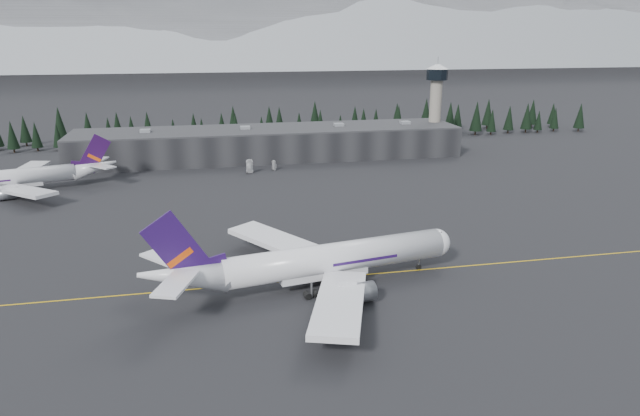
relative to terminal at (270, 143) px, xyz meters
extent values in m
plane|color=black|center=(0.00, -125.00, -6.30)|extent=(1400.00, 1400.00, 0.00)
cube|color=gold|center=(0.00, -127.00, -6.29)|extent=(400.00, 0.40, 0.02)
cube|color=black|center=(0.00, 0.00, -0.30)|extent=(160.00, 30.00, 12.00)
cube|color=#333335|center=(0.00, 0.00, 6.00)|extent=(160.00, 30.00, 0.60)
cylinder|color=gray|center=(75.00, 3.00, 9.70)|extent=(5.20, 5.20, 32.00)
cylinder|color=black|center=(75.00, 3.00, 26.95)|extent=(9.20, 9.20, 4.50)
cone|color=silver|center=(75.00, 3.00, 30.40)|extent=(10.00, 10.00, 2.00)
cube|color=black|center=(0.00, 37.00, 1.20)|extent=(360.00, 20.00, 15.00)
cylinder|color=white|center=(-1.65, -129.92, -0.53)|extent=(48.59, 14.40, 6.29)
sphere|color=white|center=(22.11, -125.82, -0.53)|extent=(6.29, 6.29, 6.29)
cone|color=white|center=(-32.64, -135.27, 0.41)|extent=(18.42, 9.19, 9.11)
cube|color=white|center=(-10.61, -114.98, -2.21)|extent=(24.63, 28.35, 2.69)
cylinder|color=gray|center=(-3.43, -119.59, -3.99)|extent=(7.39, 5.08, 3.98)
cube|color=white|center=(-5.08, -147.00, -2.21)|extent=(17.14, 30.52, 2.69)
cylinder|color=gray|center=(0.13, -140.25, -3.99)|extent=(7.39, 5.08, 3.98)
cube|color=#27104D|center=(-33.16, -135.36, 5.76)|extent=(13.17, 2.78, 15.61)
cube|color=#E04A0D|center=(-32.95, -135.32, 4.18)|extent=(5.14, 1.45, 3.84)
cube|color=white|center=(-35.78, -129.43, 1.88)|extent=(11.01, 11.88, 0.52)
cube|color=white|center=(-33.64, -141.83, 1.88)|extent=(8.41, 12.45, 0.52)
cylinder|color=black|center=(17.98, -126.53, -4.73)|extent=(0.52, 0.52, 3.15)
cylinder|color=black|center=(-9.68, -126.52, -4.73)|extent=(0.52, 0.52, 3.15)
cylinder|color=black|center=(-8.08, -135.82, -4.73)|extent=(0.52, 0.52, 3.15)
cylinder|color=silver|center=(-91.96, -39.09, -1.18)|extent=(42.75, 16.68, 5.58)
cone|color=silver|center=(-65.04, -31.72, -0.35)|extent=(16.55, 9.51, 8.08)
cube|color=silver|center=(-82.77, -51.52, -2.67)|extent=(23.30, 24.07, 2.39)
cylinder|color=gray|center=(-89.51, -48.06, -4.25)|extent=(6.77, 5.01, 3.54)
cube|color=silver|center=(-90.38, -23.71, -2.67)|extent=(12.99, 27.07, 2.39)
cylinder|color=gray|center=(-94.42, -30.11, -4.25)|extent=(6.77, 5.01, 3.54)
cube|color=#2C0D40|center=(-64.59, -31.60, 4.40)|extent=(11.49, 3.56, 13.86)
cube|color=#DE4D0D|center=(-64.77, -31.65, 3.00)|extent=(4.51, 1.70, 3.41)
cube|color=silver|center=(-61.77, -36.61, 0.96)|extent=(10.22, 10.17, 0.47)
cube|color=silver|center=(-64.72, -25.85, 0.96)|extent=(6.65, 10.96, 0.47)
cylinder|color=black|center=(-84.58, -41.41, -4.90)|extent=(0.47, 0.47, 2.79)
cylinder|color=black|center=(-86.79, -33.33, -4.90)|extent=(0.47, 0.47, 2.79)
imported|color=silver|center=(-10.85, -26.90, -5.54)|extent=(2.91, 5.65, 1.53)
imported|color=silver|center=(-1.11, -23.85, -5.61)|extent=(4.30, 3.50, 1.38)
camera|label=1|loc=(-27.46, -237.35, 44.02)|focal=32.00mm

